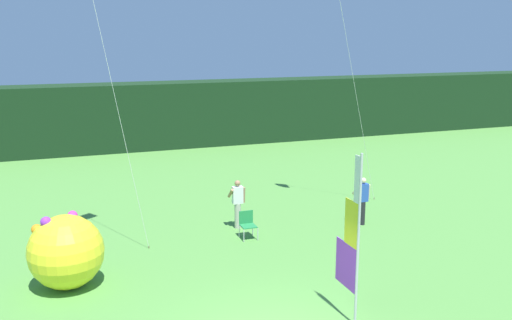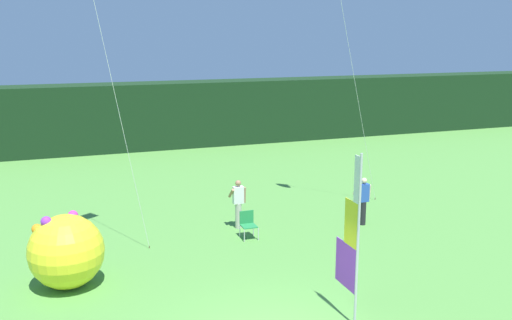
# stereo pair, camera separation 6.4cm
# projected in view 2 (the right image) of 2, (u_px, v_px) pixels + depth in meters

# --- Properties ---
(distant_treeline) EXTENTS (80.00, 2.40, 3.79)m
(distant_treeline) POSITION_uv_depth(u_px,v_px,m) (131.00, 116.00, 32.74)
(distant_treeline) COLOR black
(distant_treeline) RESTS_ON ground
(banner_flag) EXTENTS (0.06, 1.03, 4.08)m
(banner_flag) POSITION_uv_depth(u_px,v_px,m) (351.00, 241.00, 13.05)
(banner_flag) COLOR #B7B7BC
(banner_flag) RESTS_ON ground
(person_near_banner) EXTENTS (0.55, 0.48, 1.71)m
(person_near_banner) POSITION_uv_depth(u_px,v_px,m) (238.00, 203.00, 19.53)
(person_near_banner) COLOR #B7B2A3
(person_near_banner) RESTS_ON ground
(person_mid_field) EXTENTS (0.55, 0.48, 1.70)m
(person_mid_field) POSITION_uv_depth(u_px,v_px,m) (363.00, 200.00, 19.89)
(person_mid_field) COLOR black
(person_mid_field) RESTS_ON ground
(inflatable_balloon) EXTENTS (1.98, 1.98, 2.02)m
(inflatable_balloon) POSITION_uv_depth(u_px,v_px,m) (66.00, 251.00, 14.98)
(inflatable_balloon) COLOR yellow
(inflatable_balloon) RESTS_ON ground
(folding_chair) EXTENTS (0.51, 0.51, 0.89)m
(folding_chair) POSITION_uv_depth(u_px,v_px,m) (248.00, 223.00, 18.70)
(folding_chair) COLOR #BCBCC1
(folding_chair) RESTS_ON ground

